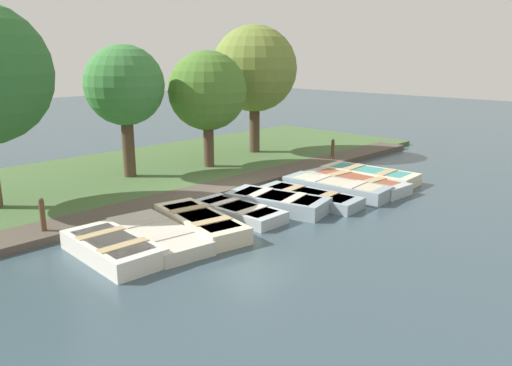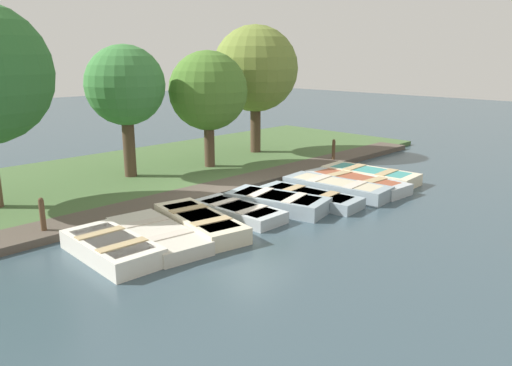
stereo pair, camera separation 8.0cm
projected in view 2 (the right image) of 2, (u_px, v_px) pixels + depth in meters
ground_plane at (251, 198)px, 15.31m from camera, size 80.00×80.00×0.00m
shore_bank at (157, 169)px, 18.68m from camera, size 8.00×24.00×0.18m
dock_walkway at (224, 188)px, 16.13m from camera, size 1.26×21.45×0.20m
rowboat_0 at (112, 248)px, 10.80m from camera, size 2.66×1.29×0.44m
rowboat_1 at (157, 235)px, 11.70m from camera, size 3.21×1.63×0.34m
rowboat_2 at (200, 222)px, 12.45m from camera, size 3.24×1.64×0.43m
rowboat_3 at (238, 211)px, 13.51m from camera, size 2.69×1.14×0.34m
rowboat_4 at (277, 202)px, 14.16m from camera, size 3.08×1.85×0.44m
rowboat_5 at (309, 197)px, 14.82m from camera, size 3.27×1.38×0.34m
rowboat_6 at (336, 187)px, 15.69m from camera, size 3.47×1.44×0.44m
rowboat_7 at (356, 182)px, 16.50m from camera, size 3.61×1.40×0.38m
rowboat_8 at (370, 175)px, 17.36m from camera, size 3.35×1.45×0.41m
mooring_post_near at (43, 218)px, 11.86m from camera, size 0.13×0.13×1.01m
mooring_post_far at (333, 152)px, 19.91m from camera, size 0.13×0.13×1.01m
park_tree_left at (125, 87)px, 16.54m from camera, size 2.66×2.66×4.62m
park_tree_center at (208, 91)px, 18.11m from camera, size 2.87×2.87×4.44m
park_tree_right at (255, 69)px, 20.73m from camera, size 3.55×3.55×5.48m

